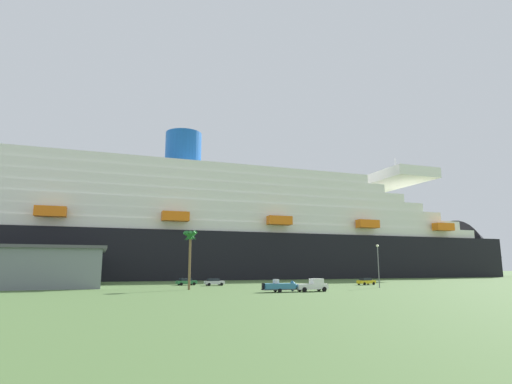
{
  "coord_description": "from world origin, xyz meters",
  "views": [
    {
      "loc": [
        -33.24,
        -79.31,
        4.36
      ],
      "look_at": [
        3.61,
        27.83,
        24.42
      ],
      "focal_mm": 29.34,
      "sensor_mm": 36.0,
      "label": 1
    }
  ],
  "objects_px": {
    "cruise_ship": "(261,235)",
    "parked_car_silver_sedan": "(214,282)",
    "pickup_truck": "(313,285)",
    "small_boat_on_trailer": "(283,286)",
    "parked_car_green_wagon": "(186,282)",
    "parked_car_yellow_taxi": "(366,281)",
    "palm_tree": "(190,240)",
    "street_lamp": "(378,260)"
  },
  "relations": [
    {
      "from": "cruise_ship",
      "to": "parked_car_silver_sedan",
      "type": "relative_size",
      "value": 52.44
    },
    {
      "from": "pickup_truck",
      "to": "small_boat_on_trailer",
      "type": "xyz_separation_m",
      "value": [
        -5.6,
        -0.02,
        -0.08
      ]
    },
    {
      "from": "small_boat_on_trailer",
      "to": "parked_car_silver_sedan",
      "type": "bearing_deg",
      "value": 101.61
    },
    {
      "from": "cruise_ship",
      "to": "pickup_truck",
      "type": "height_order",
      "value": "cruise_ship"
    },
    {
      "from": "street_lamp",
      "to": "parked_car_green_wagon",
      "type": "height_order",
      "value": "street_lamp"
    },
    {
      "from": "small_boat_on_trailer",
      "to": "parked_car_green_wagon",
      "type": "xyz_separation_m",
      "value": [
        -11.07,
        30.86,
        -0.13
      ]
    },
    {
      "from": "small_boat_on_trailer",
      "to": "parked_car_silver_sedan",
      "type": "relative_size",
      "value": 1.66
    },
    {
      "from": "pickup_truck",
      "to": "cruise_ship",
      "type": "bearing_deg",
      "value": 76.76
    },
    {
      "from": "palm_tree",
      "to": "parked_car_green_wagon",
      "type": "height_order",
      "value": "palm_tree"
    },
    {
      "from": "cruise_ship",
      "to": "parked_car_yellow_taxi",
      "type": "height_order",
      "value": "cruise_ship"
    },
    {
      "from": "parked_car_green_wagon",
      "to": "parked_car_silver_sedan",
      "type": "bearing_deg",
      "value": -35.9
    },
    {
      "from": "cruise_ship",
      "to": "street_lamp",
      "type": "xyz_separation_m",
      "value": [
        0.25,
        -70.61,
        -9.85
      ]
    },
    {
      "from": "parked_car_silver_sedan",
      "to": "cruise_ship",
      "type": "bearing_deg",
      "value": 59.96
    },
    {
      "from": "pickup_truck",
      "to": "street_lamp",
      "type": "relative_size",
      "value": 0.64
    },
    {
      "from": "cruise_ship",
      "to": "palm_tree",
      "type": "bearing_deg",
      "value": -119.92
    },
    {
      "from": "parked_car_silver_sedan",
      "to": "small_boat_on_trailer",
      "type": "bearing_deg",
      "value": -78.39
    },
    {
      "from": "palm_tree",
      "to": "parked_car_yellow_taxi",
      "type": "height_order",
      "value": "palm_tree"
    },
    {
      "from": "palm_tree",
      "to": "parked_car_yellow_taxi",
      "type": "relative_size",
      "value": 2.36
    },
    {
      "from": "street_lamp",
      "to": "parked_car_silver_sedan",
      "type": "height_order",
      "value": "street_lamp"
    },
    {
      "from": "palm_tree",
      "to": "parked_car_green_wagon",
      "type": "xyz_separation_m",
      "value": [
        2.62,
        18.48,
        -8.42
      ]
    },
    {
      "from": "small_boat_on_trailer",
      "to": "pickup_truck",
      "type": "bearing_deg",
      "value": 0.16
    },
    {
      "from": "cruise_ship",
      "to": "pickup_truck",
      "type": "bearing_deg",
      "value": -103.24
    },
    {
      "from": "cruise_ship",
      "to": "small_boat_on_trailer",
      "type": "bearing_deg",
      "value": -107.08
    },
    {
      "from": "pickup_truck",
      "to": "small_boat_on_trailer",
      "type": "height_order",
      "value": "pickup_truck"
    },
    {
      "from": "cruise_ship",
      "to": "palm_tree",
      "type": "height_order",
      "value": "cruise_ship"
    },
    {
      "from": "palm_tree",
      "to": "street_lamp",
      "type": "xyz_separation_m",
      "value": [
        37.79,
        -5.39,
        -3.63
      ]
    },
    {
      "from": "pickup_truck",
      "to": "parked_car_silver_sedan",
      "type": "height_order",
      "value": "pickup_truck"
    },
    {
      "from": "pickup_truck",
      "to": "parked_car_yellow_taxi",
      "type": "bearing_deg",
      "value": 39.15
    },
    {
      "from": "cruise_ship",
      "to": "street_lamp",
      "type": "distance_m",
      "value": 71.29
    },
    {
      "from": "parked_car_yellow_taxi",
      "to": "parked_car_green_wagon",
      "type": "distance_m",
      "value": 41.7
    },
    {
      "from": "small_boat_on_trailer",
      "to": "parked_car_green_wagon",
      "type": "relative_size",
      "value": 1.53
    },
    {
      "from": "pickup_truck",
      "to": "parked_car_yellow_taxi",
      "type": "distance_m",
      "value": 30.04
    },
    {
      "from": "palm_tree",
      "to": "parked_car_yellow_taxi",
      "type": "distance_m",
      "value": 43.91
    },
    {
      "from": "street_lamp",
      "to": "small_boat_on_trailer",
      "type": "bearing_deg",
      "value": -163.83
    },
    {
      "from": "pickup_truck",
      "to": "palm_tree",
      "type": "relative_size",
      "value": 0.51
    },
    {
      "from": "small_boat_on_trailer",
      "to": "parked_car_yellow_taxi",
      "type": "xyz_separation_m",
      "value": [
        28.9,
        18.98,
        -0.13
      ]
    },
    {
      "from": "street_lamp",
      "to": "parked_car_yellow_taxi",
      "type": "height_order",
      "value": "street_lamp"
    },
    {
      "from": "cruise_ship",
      "to": "palm_tree",
      "type": "relative_size",
      "value": 21.11
    },
    {
      "from": "cruise_ship",
      "to": "small_boat_on_trailer",
      "type": "distance_m",
      "value": 82.47
    },
    {
      "from": "parked_car_yellow_taxi",
      "to": "parked_car_green_wagon",
      "type": "height_order",
      "value": "same"
    },
    {
      "from": "parked_car_yellow_taxi",
      "to": "cruise_ship",
      "type": "bearing_deg",
      "value": 94.92
    },
    {
      "from": "parked_car_silver_sedan",
      "to": "parked_car_green_wagon",
      "type": "xyz_separation_m",
      "value": [
        -5.56,
        4.02,
        0.0
      ]
    }
  ]
}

